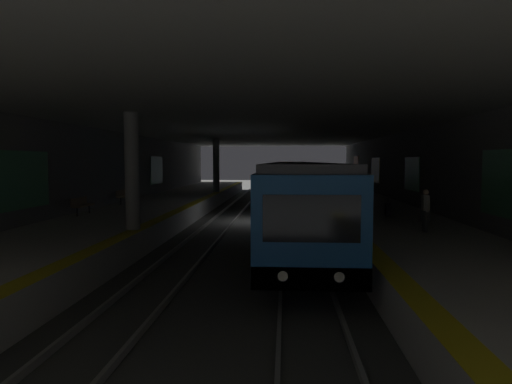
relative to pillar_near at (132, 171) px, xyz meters
The scene contains 19 objects.
ground_plane 11.77m from the pillar_near, 22.67° to the right, with size 120.00×120.00×0.00m, color #42423F.
track_left 12.73m from the pillar_near, 32.16° to the right, with size 60.00×1.53×0.16m.
track_right 11.12m from the pillar_near, 11.66° to the right, with size 60.00×1.53×0.16m.
platform_left 15.33m from the pillar_near, 46.29° to the right, with size 60.00×5.30×1.06m.
platform_right 11.01m from the pillar_near, 11.91° to the left, with size 60.00×5.30×1.06m.
wall_left 17.33m from the pillar_near, 52.80° to the right, with size 60.00×0.56×5.60m.
wall_right 11.61m from the pillar_near, 26.08° to the left, with size 60.00×0.56×5.60m.
ceiling_slab 11.56m from the pillar_near, 22.67° to the right, with size 60.00×19.40×0.40m.
pillar_near is the anchor object (origin of this frame).
pillar_far 21.57m from the pillar_near, ahead, with size 0.56×0.56×4.55m.
metro_train 22.95m from the pillar_near, 16.61° to the right, with size 57.74×2.83×3.49m.
bench_left_near 24.30m from the pillar_near, 32.12° to the right, with size 1.70×0.47×0.86m.
bench_left_mid 28.28m from the pillar_near, 27.16° to the right, with size 1.70×0.47×0.86m.
bench_right_mid 6.47m from the pillar_near, 42.18° to the left, with size 1.70×0.47×0.86m.
bench_right_far 11.42m from the pillar_near, 21.77° to the left, with size 1.70×0.47×0.86m.
person_waiting_near 21.26m from the pillar_near, 34.74° to the right, with size 0.60×0.22×1.60m.
person_walking_mid 11.32m from the pillar_near, 89.40° to the right, with size 0.60×0.22×1.62m.
suitcase_rolling 12.30m from the pillar_near, 64.78° to the right, with size 0.33×0.25×0.92m.
trash_bin 12.67m from the pillar_near, 75.75° to the right, with size 0.44×0.44×0.85m.
Camera 1 is at (-27.74, -1.60, 3.73)m, focal length 31.92 mm.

